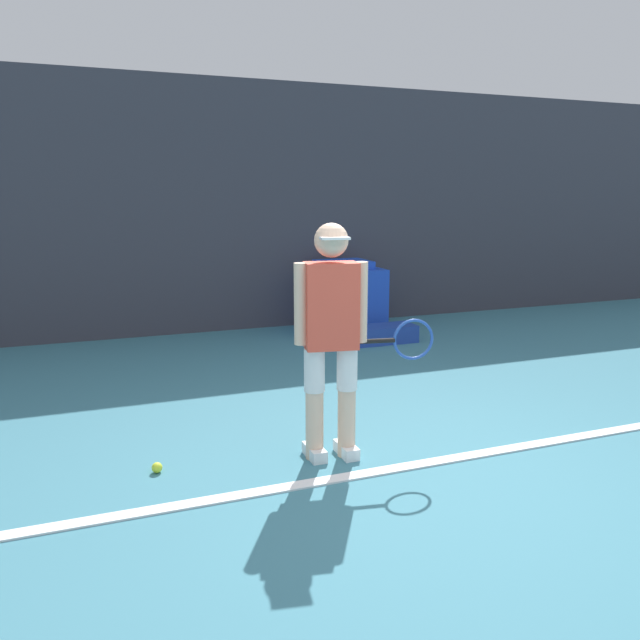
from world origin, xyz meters
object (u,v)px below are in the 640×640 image
object	(u,v)px
tennis_ball	(157,468)
equipment_bag	(381,334)
tennis_player	(333,332)
covered_chair	(343,297)

from	to	relation	value
tennis_ball	equipment_bag	distance (m)	4.01
tennis_player	covered_chair	distance (m)	4.15
tennis_player	equipment_bag	xyz separation A→B (m)	(1.80, 2.88, -0.77)
tennis_player	tennis_ball	bearing A→B (deg)	-177.86
tennis_player	equipment_bag	world-z (taller)	tennis_player
tennis_player	tennis_ball	size ratio (longest dim) A/B	23.13
tennis_ball	covered_chair	size ratio (longest dim) A/B	0.07
covered_chair	equipment_bag	size ratio (longest dim) A/B	1.13
equipment_bag	covered_chair	bearing A→B (deg)	98.36
covered_chair	tennis_player	bearing A→B (deg)	-113.97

